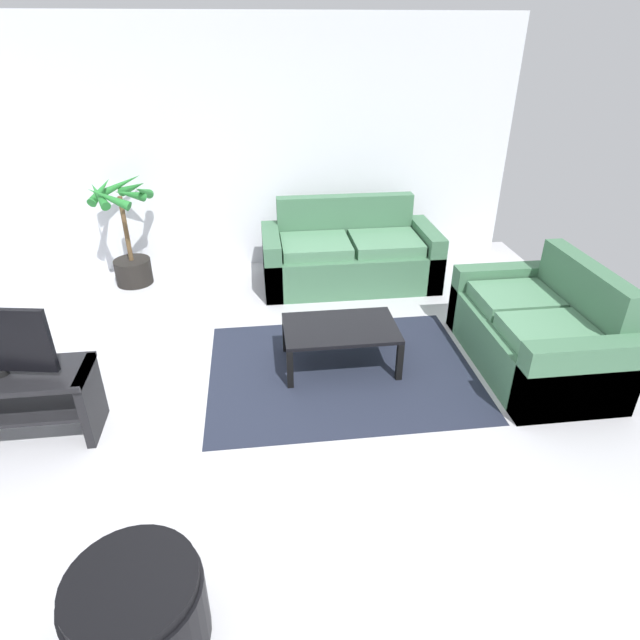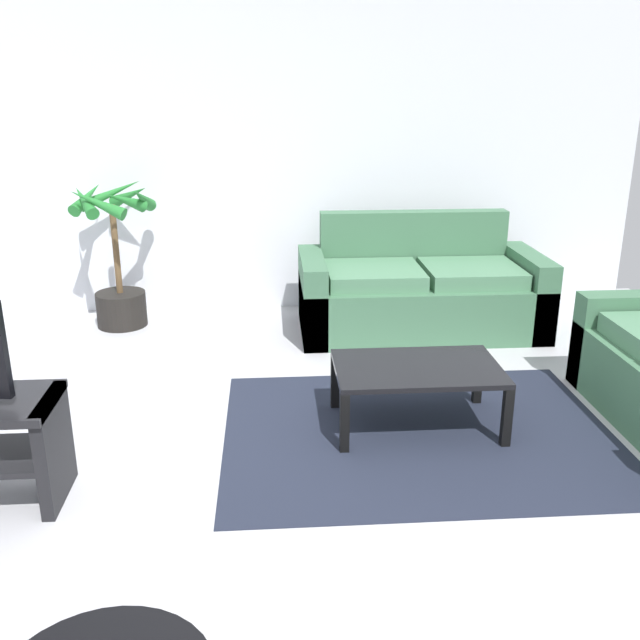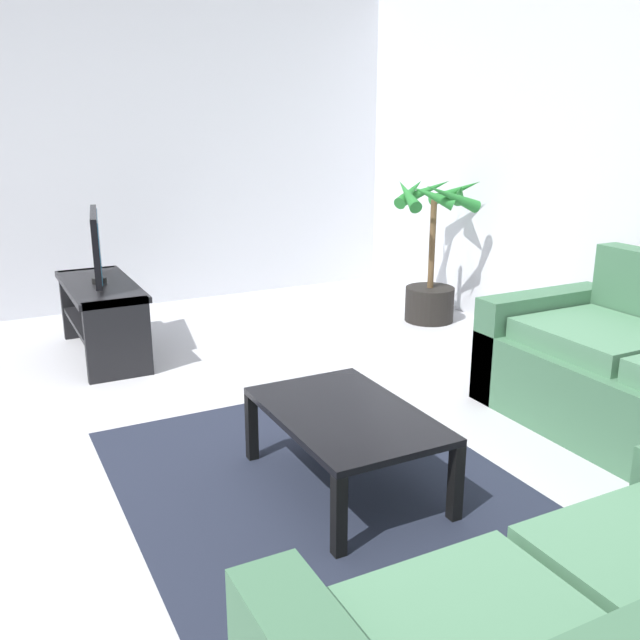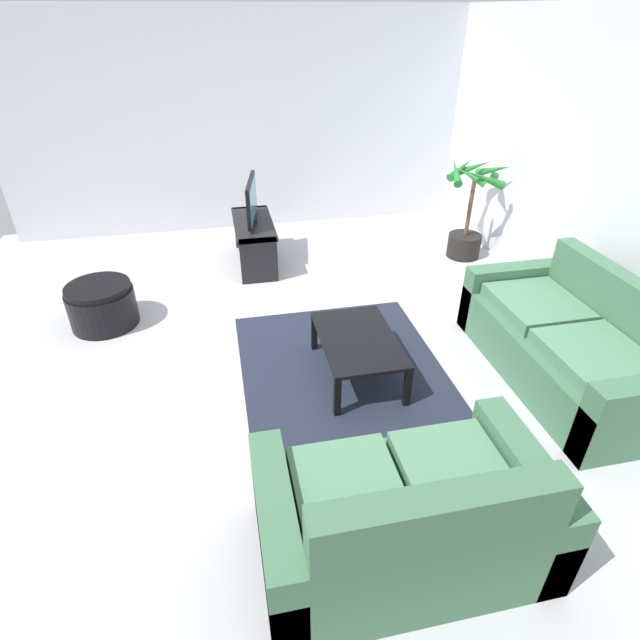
{
  "view_description": "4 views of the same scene",
  "coord_description": "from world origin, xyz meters",
  "px_view_note": "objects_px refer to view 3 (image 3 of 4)",
  "views": [
    {
      "loc": [
        0.01,
        -3.14,
        2.53
      ],
      "look_at": [
        0.46,
        0.47,
        0.53
      ],
      "focal_mm": 29.72,
      "sensor_mm": 36.0,
      "label": 1
    },
    {
      "loc": [
        -0.17,
        -3.01,
        1.89
      ],
      "look_at": [
        0.11,
        0.8,
        0.6
      ],
      "focal_mm": 39.39,
      "sensor_mm": 36.0,
      "label": 2
    },
    {
      "loc": [
        3.14,
        -0.79,
        1.63
      ],
      "look_at": [
        0.29,
        0.67,
        0.69
      ],
      "focal_mm": 39.23,
      "sensor_mm": 36.0,
      "label": 3
    },
    {
      "loc": [
        3.87,
        -0.37,
        2.63
      ],
      "look_at": [
        0.42,
        0.35,
        0.43
      ],
      "focal_mm": 28.07,
      "sensor_mm": 36.0,
      "label": 4
    }
  ],
  "objects_px": {
    "potted_palm": "(432,260)",
    "coffee_table": "(346,421)",
    "tv_stand": "(102,309)",
    "tv": "(97,246)"
  },
  "relations": [
    {
      "from": "tv_stand",
      "to": "tv",
      "type": "xyz_separation_m",
      "value": [
        0.0,
        0.0,
        0.44
      ]
    },
    {
      "from": "tv",
      "to": "coffee_table",
      "type": "distance_m",
      "value": 2.49
    },
    {
      "from": "potted_palm",
      "to": "coffee_table",
      "type": "bearing_deg",
      "value": -43.49
    },
    {
      "from": "tv_stand",
      "to": "potted_palm",
      "type": "xyz_separation_m",
      "value": [
        0.33,
        2.55,
        0.17
      ]
    },
    {
      "from": "coffee_table",
      "to": "potted_palm",
      "type": "xyz_separation_m",
      "value": [
        -2.04,
        1.94,
        0.18
      ]
    },
    {
      "from": "tv",
      "to": "coffee_table",
      "type": "xyz_separation_m",
      "value": [
        2.37,
        0.61,
        -0.46
      ]
    },
    {
      "from": "tv_stand",
      "to": "tv",
      "type": "height_order",
      "value": "tv"
    },
    {
      "from": "tv",
      "to": "potted_palm",
      "type": "relative_size",
      "value": 0.67
    },
    {
      "from": "coffee_table",
      "to": "potted_palm",
      "type": "relative_size",
      "value": 0.79
    },
    {
      "from": "tv_stand",
      "to": "coffee_table",
      "type": "bearing_deg",
      "value": 14.57
    }
  ]
}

